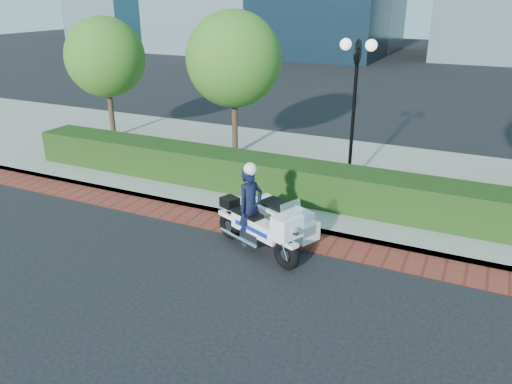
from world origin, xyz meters
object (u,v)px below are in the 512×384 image
at_px(tree_b, 234,59).
at_px(tree_a, 105,57).
at_px(police_motorcycle, 266,218).
at_px(lamppost, 355,91).

bearing_deg(tree_b, tree_a, 180.00).
bearing_deg(police_motorcycle, tree_b, 146.44).
bearing_deg(lamppost, police_motorcycle, -99.90).
distance_m(lamppost, tree_a, 10.09).
bearing_deg(tree_b, police_motorcycle, -56.49).
distance_m(lamppost, tree_b, 4.71).
bearing_deg(lamppost, tree_a, 172.59).
height_order(tree_b, police_motorcycle, tree_b).
distance_m(tree_a, tree_b, 5.50).
relative_size(lamppost, tree_b, 0.86).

